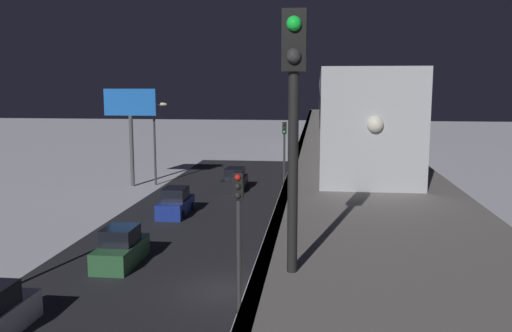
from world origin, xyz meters
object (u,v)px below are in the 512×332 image
at_px(commercial_billboard, 130,112).
at_px(sedan_green, 121,249).
at_px(traffic_light_near, 239,237).
at_px(traffic_light_far, 297,127).
at_px(traffic_light_mid, 284,151).
at_px(sedan_blue, 176,204).
at_px(sedan_black, 235,181).
at_px(subway_train, 335,97).
at_px(rail_signal, 294,97).

bearing_deg(commercial_billboard, sedan_green, 107.81).
xyz_separation_m(traffic_light_near, traffic_light_far, (0.00, -48.42, 0.00)).
bearing_deg(traffic_light_mid, sedan_blue, 31.52).
bearing_deg(sedan_green, sedan_black, -97.77).
xyz_separation_m(sedan_black, commercial_billboard, (9.62, -0.71, 6.03)).
bearing_deg(sedan_green, traffic_light_far, -100.70).
bearing_deg(traffic_light_near, traffic_light_mid, -90.00).
relative_size(subway_train, sedan_green, 17.93).
height_order(sedan_blue, traffic_light_mid, traffic_light_mid).
xyz_separation_m(subway_train, rail_signal, (1.88, 43.49, 0.95)).
bearing_deg(traffic_light_mid, subway_train, -112.02).
height_order(traffic_light_near, commercial_billboard, commercial_billboard).
bearing_deg(rail_signal, sedan_blue, -71.36).
xyz_separation_m(sedan_green, traffic_light_near, (-7.50, 8.74, 3.40)).
xyz_separation_m(traffic_light_far, commercial_billboard, (14.32, 18.45, 2.63)).
bearing_deg(rail_signal, subway_train, -92.48).
bearing_deg(traffic_light_near, sedan_black, -80.87).
relative_size(sedan_blue, traffic_light_mid, 0.67).
xyz_separation_m(sedan_black, traffic_light_far, (-4.70, -19.16, 3.40)).
relative_size(rail_signal, commercial_billboard, 0.45).
bearing_deg(sedan_blue, sedan_green, 90.00).
bearing_deg(sedan_blue, commercial_billboard, -56.64).
bearing_deg(commercial_billboard, sedan_blue, 123.36).
xyz_separation_m(subway_train, commercial_billboard, (18.41, 4.36, -1.28)).
xyz_separation_m(sedan_blue, sedan_black, (-2.80, -9.65, 0.01)).
bearing_deg(traffic_light_far, traffic_light_mid, 90.00).
relative_size(sedan_blue, sedan_green, 1.05).
xyz_separation_m(subway_train, traffic_light_near, (4.09, 34.33, -3.91)).
bearing_deg(rail_signal, traffic_light_far, -87.80).
xyz_separation_m(sedan_green, commercial_billboard, (6.82, -21.24, 6.03)).
distance_m(subway_train, traffic_light_mid, 11.59).
bearing_deg(sedan_green, sedan_blue, -90.00).
bearing_deg(subway_train, sedan_green, 65.63).
xyz_separation_m(subway_train, traffic_light_far, (4.09, -14.10, -3.91)).
distance_m(rail_signal, traffic_light_near, 10.61).
distance_m(sedan_green, traffic_light_near, 12.01).
height_order(rail_signal, traffic_light_near, rail_signal).
height_order(subway_train, sedan_black, subway_train).
xyz_separation_m(sedan_black, traffic_light_near, (-4.70, 29.26, 3.40)).
relative_size(rail_signal, traffic_light_near, 0.62).
bearing_deg(rail_signal, traffic_light_mid, -86.22).
relative_size(sedan_black, traffic_light_near, 0.72).
bearing_deg(sedan_green, traffic_light_near, 130.64).
height_order(sedan_black, sedan_green, same).
relative_size(sedan_black, traffic_light_far, 0.72).
bearing_deg(rail_signal, sedan_green, -61.53).
xyz_separation_m(subway_train, sedan_green, (11.59, 25.59, -7.31)).
bearing_deg(sedan_blue, sedan_black, -106.19).
distance_m(subway_train, commercial_billboard, 18.96).
bearing_deg(sedan_green, traffic_light_mid, -115.86).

